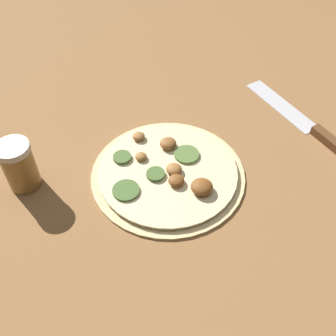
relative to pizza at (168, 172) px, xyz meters
name	(u,v)px	position (x,y,z in m)	size (l,w,h in m)	color
ground_plane	(168,175)	(0.00, 0.00, -0.01)	(3.00, 3.00, 0.00)	olive
pizza	(168,172)	(0.00, 0.00, 0.00)	(0.29, 0.29, 0.03)	beige
knife	(311,127)	(-0.22, 0.24, 0.00)	(0.21, 0.24, 0.02)	silver
spice_jar	(19,166)	(0.11, -0.24, 0.04)	(0.06, 0.06, 0.10)	olive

